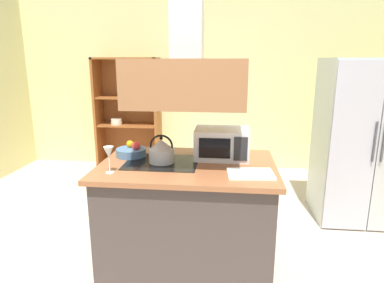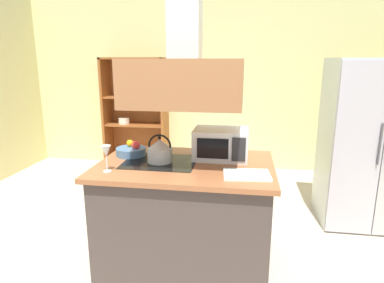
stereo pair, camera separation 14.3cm
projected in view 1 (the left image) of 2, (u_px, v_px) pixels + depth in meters
The scene contains 11 objects.
ground_plane at pixel (174, 273), 2.79m from camera, with size 7.80×7.80×0.00m, color #C4B29E.
wall_back at pixel (203, 84), 5.36m from camera, with size 6.00×0.12×2.70m, color beige.
kitchen_island at pixel (188, 213), 2.87m from camera, with size 1.45×0.99×0.90m.
range_hood at pixel (187, 65), 2.58m from camera, with size 0.90×0.70×1.32m.
refrigerator at pixel (362, 141), 3.61m from camera, with size 0.90×0.77×1.75m.
dish_cabinet at pixel (129, 120), 5.41m from camera, with size 1.01×0.40×1.76m.
kettle at pixel (161, 151), 2.77m from camera, with size 0.21×0.21×0.24m.
cutting_board at pixel (250, 174), 2.49m from camera, with size 0.34×0.24×0.02m, color white.
microwave at pixel (222, 143), 2.89m from camera, with size 0.46×0.35×0.26m.
wine_glass_on_counter at pixel (109, 154), 2.50m from camera, with size 0.08×0.08×0.21m.
fruit_bowl at pixel (132, 152), 2.96m from camera, with size 0.27×0.27×0.14m.
Camera 1 is at (0.41, -2.42, 1.74)m, focal length 31.27 mm.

